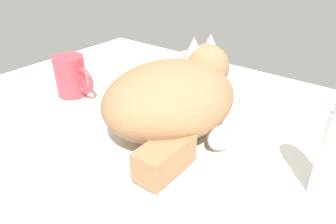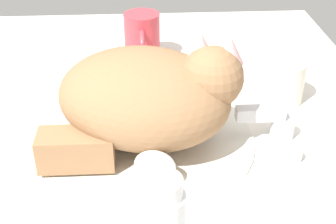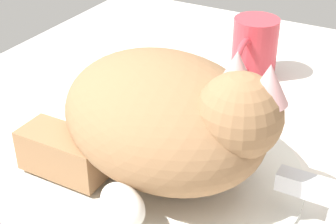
# 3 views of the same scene
# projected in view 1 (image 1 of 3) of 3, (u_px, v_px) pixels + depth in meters

# --- Properties ---
(ground_plane) EXTENTS (1.10, 0.83, 0.03)m
(ground_plane) POSITION_uv_depth(u_px,v_px,m) (170.00, 142.00, 0.60)
(ground_plane) COLOR silver
(sink_basin) EXTENTS (0.33, 0.33, 0.01)m
(sink_basin) POSITION_uv_depth(u_px,v_px,m) (170.00, 133.00, 0.59)
(sink_basin) COLOR silver
(sink_basin) RESTS_ON ground_plane
(faucet) EXTENTS (0.14, 0.09, 0.05)m
(faucet) POSITION_uv_depth(u_px,v_px,m) (222.00, 90.00, 0.72)
(faucet) COLOR silver
(faucet) RESTS_ON ground_plane
(cat) EXTENTS (0.27, 0.30, 0.16)m
(cat) POSITION_uv_depth(u_px,v_px,m) (175.00, 97.00, 0.55)
(cat) COLOR #936B47
(cat) RESTS_ON sink_basin
(coffee_mug) EXTENTS (0.11, 0.07, 0.09)m
(coffee_mug) POSITION_uv_depth(u_px,v_px,m) (70.00, 77.00, 0.72)
(coffee_mug) COLOR #C63842
(coffee_mug) RESTS_ON ground_plane
(rinse_cup) EXTENTS (0.07, 0.07, 0.07)m
(rinse_cup) POSITION_uv_depth(u_px,v_px,m) (191.00, 69.00, 0.79)
(rinse_cup) COLOR silver
(rinse_cup) RESTS_ON ground_plane
(soap_dish) EXTENTS (0.09, 0.06, 0.01)m
(soap_dish) POSITION_uv_depth(u_px,v_px,m) (171.00, 73.00, 0.85)
(soap_dish) COLOR white
(soap_dish) RESTS_ON ground_plane
(soap_bar) EXTENTS (0.08, 0.06, 0.02)m
(soap_bar) POSITION_uv_depth(u_px,v_px,m) (171.00, 67.00, 0.84)
(soap_bar) COLOR white
(soap_bar) RESTS_ON soap_dish
(toothpaste_bottle) EXTENTS (0.04, 0.04, 0.15)m
(toothpaste_bottle) POSITION_uv_depth(u_px,v_px,m) (334.00, 156.00, 0.42)
(toothpaste_bottle) COLOR white
(toothpaste_bottle) RESTS_ON ground_plane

